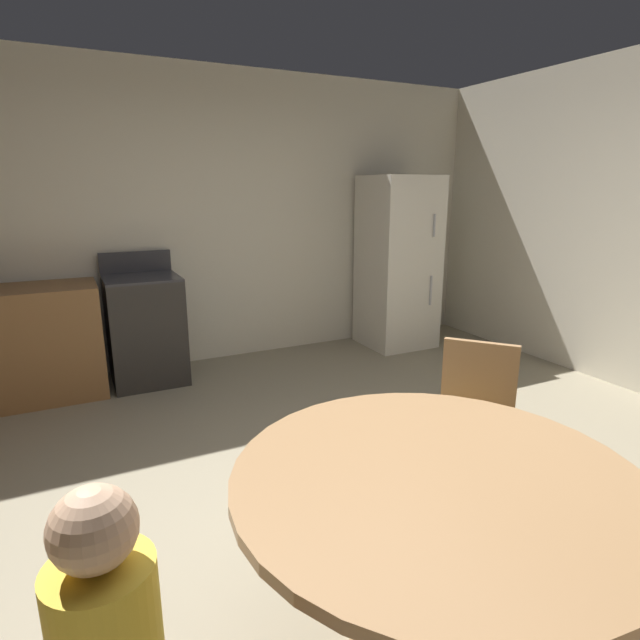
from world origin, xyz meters
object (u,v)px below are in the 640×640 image
Objects in this scene: chair_northeast at (474,417)px; oven_range at (145,329)px; dining_table at (434,514)px; refrigerator at (398,263)px.

oven_range is at bearing -104.99° from chair_northeast.
oven_range is 0.84× the size of dining_table.
chair_northeast is (-1.31, -2.59, -0.38)m from refrigerator.
chair_northeast is (1.24, -2.65, 0.03)m from oven_range.
refrigerator reaches higher than oven_range.
chair_northeast is at bearing 40.07° from dining_table.
refrigerator is at bearing 57.08° from dining_table.
dining_table is at bearing -122.92° from refrigerator.
refrigerator is 1.34× the size of dining_table.
oven_range is 3.36m from dining_table.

